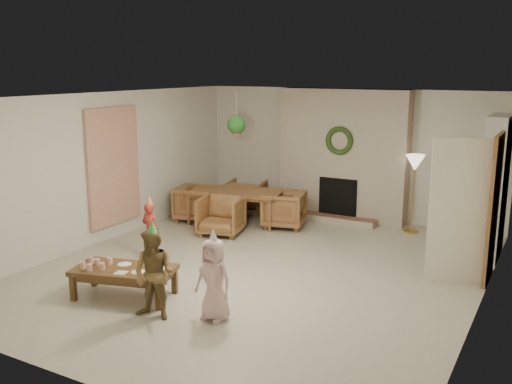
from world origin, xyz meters
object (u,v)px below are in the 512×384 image
Objects in this scene: coffee_table_top at (124,270)px; dining_chair_left at (197,203)px; child_plaid at (154,275)px; dining_chair_right at (284,209)px; child_red at (151,231)px; dining_chair_near at (221,216)px; dining_chair_far at (246,197)px; child_pink at (214,279)px; dining_table at (234,207)px.

dining_chair_left is at bearing 95.24° from coffee_table_top.
child_plaid is at bearing -37.77° from coffee_table_top.
dining_chair_right is at bearing 89.45° from child_plaid.
dining_chair_right is 0.82× the size of child_red.
child_plaid reaches higher than dining_chair_near.
child_pink reaches higher than dining_chair_far.
coffee_table_top is 1.18× the size of child_plaid.
child_plaid is (1.51, -4.76, 0.20)m from dining_chair_far.
coffee_table_top is 0.83m from child_plaid.
dining_table is 1.77× the size of child_pink.
child_plaid is at bearing -7.61° from dining_chair_right.
child_pink is (2.71, -3.52, 0.15)m from dining_chair_left.
child_red is at bearing 124.43° from child_plaid.
dining_chair_right is at bearing 38.66° from dining_chair_near.
child_plaid reaches higher than dining_chair_left.
dining_table is 2.34× the size of dining_chair_far.
child_pink is at bearing -71.94° from dining_chair_near.
dining_chair_right is 4.05m from child_pink.
dining_chair_near is 1.08m from dining_chair_left.
dining_table is 2.34× the size of dining_chair_near.
dining_chair_far is 3.15m from child_red.
dining_chair_right is at bearing -107.14° from child_red.
dining_chair_left is at bearing 135.00° from dining_chair_near.
dining_chair_left is 3.78m from coffee_table_top.
coffee_table_top is at bearing 86.65° from dining_chair_far.
child_pink is (0.62, 0.32, -0.05)m from child_plaid.
dining_chair_right is (0.76, 0.96, 0.00)m from dining_chair_near.
child_pink is at bearing 150.16° from child_red.
child_pink is (2.13, -4.44, 0.15)m from dining_chair_far.
dining_chair_near is 1.67m from child_red.
child_plaid reaches higher than coffee_table_top.
child_plaid is (0.75, -0.31, 0.18)m from coffee_table_top.
dining_table is at bearing 83.59° from coffee_table_top.
child_pink reaches higher than coffee_table_top.
child_red is 2.12m from child_plaid.
dining_chair_near is 1.00× the size of dining_chair_far.
child_plaid reaches higher than dining_table.
dining_table is 0.77m from dining_chair_far.
child_plaid is (2.09, -3.84, 0.20)m from dining_chair_left.
dining_chair_left is at bearing -180.00° from dining_table.
dining_chair_far is at bearing 84.27° from coffee_table_top.
dining_chair_left is (-0.74, -0.17, 0.03)m from dining_table.
dining_chair_left is at bearing 45.00° from dining_chair_far.
coffee_table_top is at bearing -172.38° from dining_chair_left.
dining_chair_right is (1.68, 0.39, 0.00)m from dining_chair_left.
dining_table is 0.77m from dining_chair_left.
child_red is at bearing 100.24° from coffee_table_top.
child_red is 0.92× the size of child_pink.
dining_chair_near is at bearing -51.34° from dining_chair_right.
child_red is at bearing -104.00° from dining_table.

